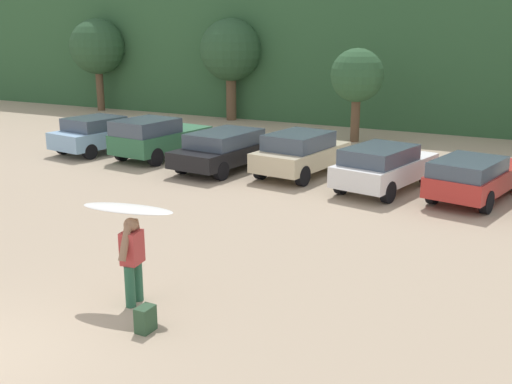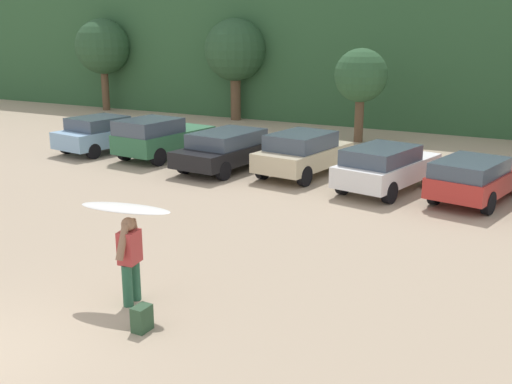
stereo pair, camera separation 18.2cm
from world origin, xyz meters
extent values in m
cube|color=#2D5633|center=(0.00, 30.59, 4.43)|extent=(108.00, 12.00, 8.86)
cylinder|color=brown|center=(-18.45, 23.70, 1.23)|extent=(0.45, 0.45, 2.47)
sphere|color=#284C2D|center=(-18.45, 23.70, 3.87)|extent=(3.31, 3.31, 3.31)
cylinder|color=brown|center=(-9.26, 24.02, 1.20)|extent=(0.56, 0.56, 2.40)
sphere|color=#284C2D|center=(-9.26, 24.02, 3.82)|extent=(3.35, 3.35, 3.35)
cylinder|color=brown|center=(-0.95, 20.81, 0.98)|extent=(0.40, 0.40, 1.96)
sphere|color=#2D5633|center=(-0.95, 20.81, 2.96)|extent=(2.36, 2.36, 2.36)
cube|color=#84ADD1|center=(-9.46, 13.72, 0.64)|extent=(2.43, 4.36, 0.67)
cube|color=#3F4C5B|center=(-9.52, 13.34, 1.22)|extent=(2.00, 2.31, 0.50)
cylinder|color=black|center=(-10.10, 15.20, 0.30)|extent=(0.30, 0.63, 0.61)
cylinder|color=black|center=(-8.44, 14.96, 0.30)|extent=(0.30, 0.63, 0.61)
cylinder|color=black|center=(-10.49, 12.49, 0.30)|extent=(0.30, 0.63, 0.61)
cylinder|color=black|center=(-8.82, 12.25, 0.30)|extent=(0.30, 0.63, 0.61)
cube|color=#2D6642|center=(-6.53, 13.87, 0.71)|extent=(2.32, 4.23, 0.73)
cube|color=#3F4C5B|center=(-6.62, 12.99, 1.35)|extent=(1.99, 2.41, 0.55)
cylinder|color=black|center=(-7.26, 15.29, 0.34)|extent=(0.29, 0.71, 0.69)
cylinder|color=black|center=(-5.53, 15.12, 0.34)|extent=(0.29, 0.71, 0.69)
cylinder|color=black|center=(-7.52, 12.62, 0.34)|extent=(0.29, 0.71, 0.69)
cylinder|color=black|center=(-5.80, 12.45, 0.34)|extent=(0.29, 0.71, 0.69)
cube|color=black|center=(-3.23, 13.33, 0.61)|extent=(2.32, 4.75, 0.57)
cube|color=#3F4C5B|center=(-3.25, 13.20, 1.15)|extent=(1.99, 2.85, 0.51)
cylinder|color=black|center=(-3.95, 14.91, 0.32)|extent=(0.28, 0.66, 0.65)
cylinder|color=black|center=(-2.24, 14.76, 0.32)|extent=(0.28, 0.66, 0.65)
cylinder|color=black|center=(-4.23, 11.89, 0.32)|extent=(0.28, 0.66, 0.65)
cylinder|color=black|center=(-2.52, 11.74, 0.32)|extent=(0.28, 0.66, 0.65)
cube|color=beige|center=(-0.44, 13.70, 0.66)|extent=(2.28, 4.12, 0.64)
cube|color=#3F4C5B|center=(-0.46, 13.50, 1.25)|extent=(1.95, 2.50, 0.54)
cylinder|color=black|center=(-1.10, 15.09, 0.34)|extent=(0.30, 0.70, 0.68)
cylinder|color=black|center=(0.53, 14.89, 0.34)|extent=(0.30, 0.70, 0.68)
cylinder|color=black|center=(-1.41, 12.51, 0.34)|extent=(0.30, 0.70, 0.68)
cylinder|color=black|center=(0.22, 12.31, 0.34)|extent=(0.30, 0.70, 0.68)
cube|color=white|center=(2.72, 13.14, 0.65)|extent=(2.51, 4.34, 0.64)
cube|color=#3F4C5B|center=(2.63, 12.67, 1.21)|extent=(2.05, 2.68, 0.48)
cylinder|color=black|center=(2.20, 14.61, 0.33)|extent=(0.34, 0.69, 0.66)
cylinder|color=black|center=(3.76, 14.31, 0.33)|extent=(0.34, 0.69, 0.66)
cylinder|color=black|center=(1.68, 11.97, 0.33)|extent=(0.34, 0.69, 0.66)
cylinder|color=black|center=(3.24, 11.67, 0.33)|extent=(0.34, 0.69, 0.66)
cube|color=#B72D28|center=(5.47, 13.46, 0.63)|extent=(2.52, 4.60, 0.59)
cube|color=#3F4C5B|center=(5.29, 12.54, 1.14)|extent=(2.01, 2.63, 0.43)
cylinder|color=black|center=(4.98, 15.01, 0.33)|extent=(0.34, 0.69, 0.66)
cylinder|color=black|center=(4.43, 12.20, 0.33)|extent=(0.34, 0.69, 0.66)
cylinder|color=black|center=(5.95, 11.90, 0.33)|extent=(0.34, 0.69, 0.66)
cylinder|color=#26593F|center=(1.00, 2.65, 0.40)|extent=(0.19, 0.19, 0.80)
cylinder|color=#26593F|center=(0.96, 2.94, 0.40)|extent=(0.19, 0.19, 0.80)
cube|color=#B23838|center=(0.98, 2.79, 1.11)|extent=(0.37, 0.45, 0.62)
sphere|color=#8C664C|center=(0.98, 2.79, 1.55)|extent=(0.26, 0.26, 0.26)
cylinder|color=#8C664C|center=(1.02, 2.57, 1.27)|extent=(0.20, 0.42, 0.65)
cylinder|color=#8C664C|center=(0.94, 3.02, 1.27)|extent=(0.18, 0.31, 0.66)
ellipsoid|color=white|center=(0.84, 2.90, 1.80)|extent=(1.90, 0.80, 0.09)
cube|color=#2D4C33|center=(1.84, 2.02, 0.23)|extent=(0.24, 0.34, 0.45)
camera|label=1|loc=(7.92, -5.43, 5.00)|focal=42.88mm
camera|label=2|loc=(8.08, -5.35, 5.00)|focal=42.88mm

